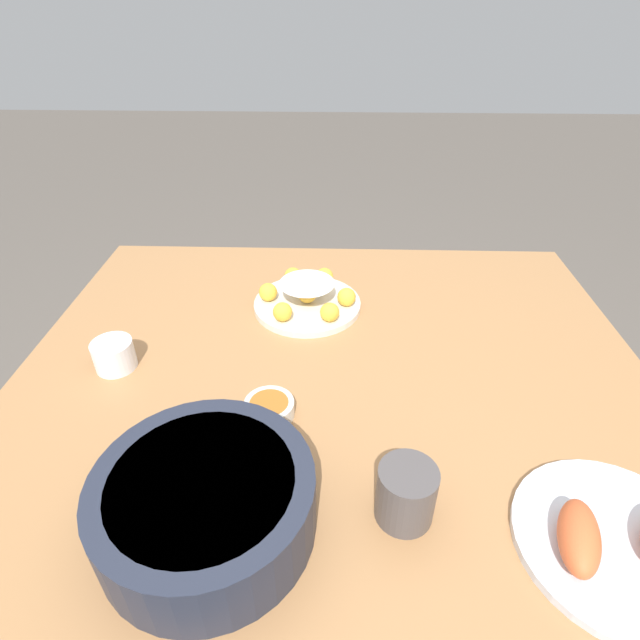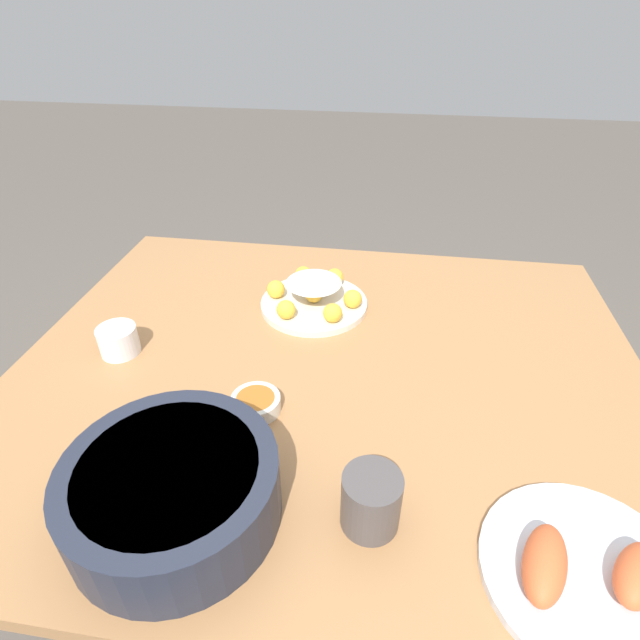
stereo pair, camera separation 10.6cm
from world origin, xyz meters
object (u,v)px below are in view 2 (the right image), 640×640
Objects in this scene: dining_table at (327,399)px; cup_near at (118,340)px; serving_bowl at (172,489)px; cup_far at (371,501)px; sauce_bowl at (256,403)px; seafood_platter at (588,574)px; cake_plate at (314,298)px.

cup_near reaches higher than dining_table.
serving_bowl is 3.32× the size of cup_far.
serving_bowl is 3.41× the size of sauce_bowl.
cup_far is (-0.28, -0.03, -0.01)m from serving_bowl.
cup_near is (0.44, 0.01, 0.12)m from dining_table.
seafood_platter reaches higher than dining_table.
cup_near reaches higher than sauce_bowl.
seafood_platter is 0.92m from cup_near.
cake_plate reaches higher than cup_near.
cup_near is at bearing -20.90° from sauce_bowl.
sauce_bowl reaches higher than dining_table.
cup_far is at bearing -9.31° from seafood_platter.
sauce_bowl is at bearing -41.71° from cup_far.
sauce_bowl is 0.35m from cup_near.
seafood_platter is at bearing 178.11° from serving_bowl.
sauce_bowl is (0.05, 0.36, -0.01)m from cake_plate.
cake_plate is (0.06, -0.22, 0.11)m from dining_table.
sauce_bowl is at bearing -25.68° from seafood_platter.
dining_table is 4.15× the size of serving_bowl.
dining_table is 4.51× the size of seafood_platter.
cup_far reaches higher than dining_table.
cup_far is (0.29, -0.05, 0.03)m from seafood_platter.
cup_far reaches higher than cup_near.
serving_bowl is at bearing 74.90° from sauce_bowl.
serving_bowl reaches higher than cake_plate.
seafood_platter is 3.49× the size of cup_near.
seafood_platter is at bearing 135.96° from dining_table.
sauce_bowl is 0.57m from seafood_platter.
dining_table is 0.38m from cup_far.
dining_table is at bearing -178.32° from cup_near.
serving_bowl is (0.11, 0.59, 0.03)m from cake_plate.
serving_bowl is at bearing -1.89° from seafood_platter.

